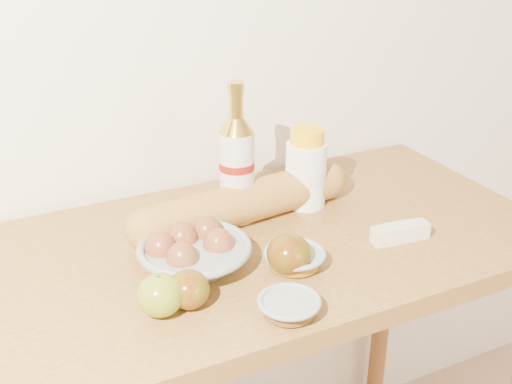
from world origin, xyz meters
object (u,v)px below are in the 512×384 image
baguette (244,203)px  bourbon_bottle (237,166)px  table (249,295)px  cream_bottle (306,170)px  egg_bowl (193,252)px

baguette → bourbon_bottle: bearing=102.2°
bourbon_bottle → baguette: bearing=-78.6°
table → baguette: size_ratio=2.32×
cream_bottle → egg_bowl: bearing=-164.8°
table → egg_bowl: bearing=-164.6°
cream_bottle → baguette: size_ratio=0.33×
cream_bottle → egg_bowl: (-0.31, -0.13, -0.05)m
cream_bottle → baguette: 0.16m
bourbon_bottle → cream_bottle: (0.16, -0.00, -0.04)m
bourbon_bottle → egg_bowl: bourbon_bottle is taller
egg_bowl → baguette: bearing=36.8°
cream_bottle → bourbon_bottle: bearing=170.8°
table → baguette: 0.19m
table → baguette: (0.03, 0.08, 0.17)m
egg_bowl → bourbon_bottle: bearing=42.2°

